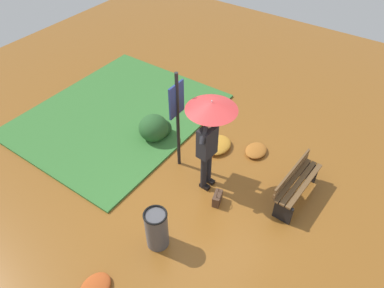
% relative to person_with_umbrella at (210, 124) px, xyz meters
% --- Properties ---
extents(ground_plane, '(18.00, 18.00, 0.00)m').
position_rel_person_with_umbrella_xyz_m(ground_plane, '(-0.33, -0.12, -1.55)').
color(ground_plane, brown).
extents(grass_verge, '(4.80, 4.00, 0.05)m').
position_rel_person_with_umbrella_xyz_m(grass_verge, '(0.60, 3.12, -1.53)').
color(grass_verge, '#387533').
rests_on(grass_verge, ground_plane).
extents(person_with_umbrella, '(0.96, 0.96, 2.04)m').
position_rel_person_with_umbrella_xyz_m(person_with_umbrella, '(0.00, 0.00, 0.00)').
color(person_with_umbrella, black).
rests_on(person_with_umbrella, ground_plane).
extents(info_sign_post, '(0.44, 0.07, 2.30)m').
position_rel_person_with_umbrella_xyz_m(info_sign_post, '(0.10, 0.81, -0.11)').
color(info_sign_post, black).
rests_on(info_sign_post, ground_plane).
extents(handbag, '(0.33, 0.22, 0.37)m').
position_rel_person_with_umbrella_xyz_m(handbag, '(-0.35, -0.47, -1.42)').
color(handbag, '#4C3323').
rests_on(handbag, ground_plane).
extents(park_bench, '(1.40, 0.45, 0.75)m').
position_rel_person_with_umbrella_xyz_m(park_bench, '(0.63, -1.64, -1.15)').
color(park_bench, black).
rests_on(park_bench, ground_plane).
extents(trash_bin, '(0.42, 0.42, 0.83)m').
position_rel_person_with_umbrella_xyz_m(trash_bin, '(-1.74, -0.08, -1.13)').
color(trash_bin, '#4C4C51').
rests_on(trash_bin, ground_plane).
extents(shrub_cluster, '(0.76, 0.70, 0.63)m').
position_rel_person_with_umbrella_xyz_m(shrub_cluster, '(0.48, 1.77, -1.26)').
color(shrub_cluster, '#285628').
rests_on(shrub_cluster, ground_plane).
extents(leaf_pile_near_person, '(0.57, 0.46, 0.13)m').
position_rel_person_with_umbrella_xyz_m(leaf_pile_near_person, '(1.37, -0.43, -1.49)').
color(leaf_pile_near_person, '#A86023').
rests_on(leaf_pile_near_person, ground_plane).
extents(leaf_pile_by_bench, '(0.73, 0.58, 0.16)m').
position_rel_person_with_umbrella_xyz_m(leaf_pile_by_bench, '(1.01, 0.38, -1.47)').
color(leaf_pile_by_bench, '#C68428').
rests_on(leaf_pile_by_bench, ground_plane).
extents(leaf_pile_far_path, '(0.55, 0.44, 0.12)m').
position_rel_person_with_umbrella_xyz_m(leaf_pile_far_path, '(-3.00, 0.20, -1.49)').
color(leaf_pile_far_path, '#B74C1E').
rests_on(leaf_pile_far_path, ground_plane).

